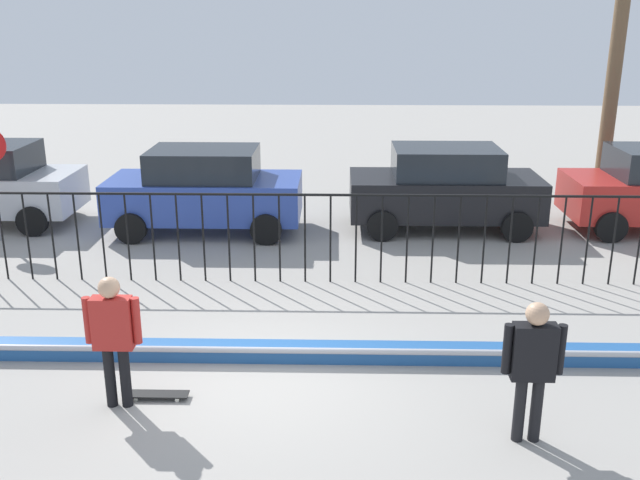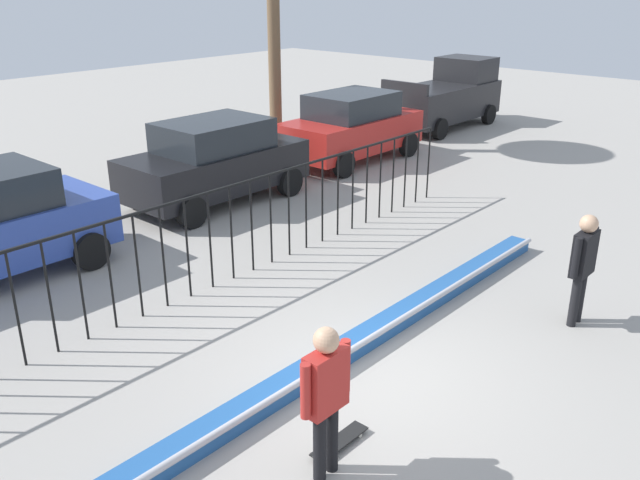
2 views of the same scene
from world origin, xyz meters
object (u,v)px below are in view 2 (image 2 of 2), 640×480
object	(u,v)px
skateboard	(340,441)
parked_car_red	(352,126)
skateboarder	(326,390)
camera_operator	(583,260)
parked_car_black	(215,161)
pickup_truck	(446,96)

from	to	relation	value
skateboard	parked_car_red	bearing A→B (deg)	44.55
skateboarder	parked_car_red	xyz separation A→B (m)	(10.17, 7.93, -0.08)
skateboarder	camera_operator	bearing A→B (deg)	-36.71
skateboard	parked_car_black	xyz separation A→B (m)	(4.77, 7.73, 0.91)
parked_car_black	pickup_truck	distance (m)	10.70
skateboarder	parked_car_black	distance (m)	9.47
skateboarder	camera_operator	size ratio (longest dim) A/B	1.01
skateboarder	skateboard	world-z (taller)	skateboarder
skateboarder	camera_operator	distance (m)	5.02
camera_operator	parked_car_red	size ratio (longest dim) A/B	0.40
camera_operator	parked_car_red	world-z (taller)	parked_car_red
camera_operator	pickup_truck	xyz separation A→B (m)	(10.91, 9.05, -0.01)
parked_car_red	camera_operator	bearing A→B (deg)	-124.72
parked_car_red	skateboard	bearing A→B (deg)	-144.99
parked_car_black	parked_car_red	size ratio (longest dim) A/B	1.00
camera_operator	parked_car_black	xyz separation A→B (m)	(0.23, 8.55, -0.07)
skateboard	parked_car_black	size ratio (longest dim) A/B	0.19
skateboarder	skateboard	bearing A→B (deg)	-7.38
camera_operator	parked_car_red	bearing A→B (deg)	-88.52
camera_operator	parked_car_black	distance (m)	8.56
pickup_truck	skateboard	bearing A→B (deg)	-155.58
pickup_truck	parked_car_red	bearing A→B (deg)	-178.86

